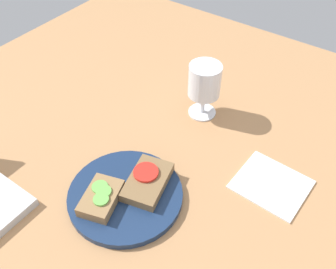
{
  "coord_description": "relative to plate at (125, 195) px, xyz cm",
  "views": [
    {
      "loc": [
        -38.02,
        -30.04,
        64.22
      ],
      "look_at": [
        8.43,
        2.93,
        8.0
      ],
      "focal_mm": 40.0,
      "sensor_mm": 36.0,
      "label": 1
    }
  ],
  "objects": [
    {
      "name": "plate",
      "position": [
        0.0,
        0.0,
        0.0
      ],
      "size": [
        22.71,
        22.71,
        1.46
      ],
      "primitive_type": "cylinder",
      "color": "navy",
      "rests_on": "wooden_table"
    },
    {
      "name": "sandwich_with_tomato",
      "position": [
        4.22,
        -2.27,
        1.85
      ],
      "size": [
        12.76,
        9.67,
        2.58
      ],
      "color": "brown",
      "rests_on": "plate"
    },
    {
      "name": "napkin",
      "position": [
        19.67,
        -22.31,
        -0.53
      ],
      "size": [
        13.09,
        14.51,
        0.4
      ],
      "primitive_type": "cube",
      "rotation": [
        0.0,
        0.0,
        -0.04
      ],
      "color": "white",
      "rests_on": "wooden_table"
    },
    {
      "name": "wine_glass",
      "position": [
        30.61,
        1.07,
        8.32
      ],
      "size": [
        7.61,
        7.61,
        13.74
      ],
      "color": "white",
      "rests_on": "wooden_table"
    },
    {
      "name": "sandwich_with_cucumber",
      "position": [
        -4.12,
        2.36,
        1.97
      ],
      "size": [
        10.61,
        8.52,
        2.7
      ],
      "color": "#937047",
      "rests_on": "plate"
    },
    {
      "name": "wooden_table",
      "position": [
        6.88,
        -2.39,
        -2.23
      ],
      "size": [
        140.0,
        140.0,
        3.0
      ],
      "primitive_type": "cube",
      "color": "#B27F51",
      "rests_on": "ground"
    }
  ]
}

